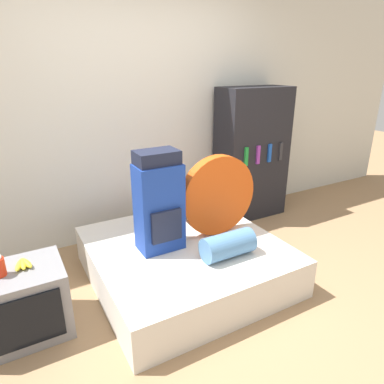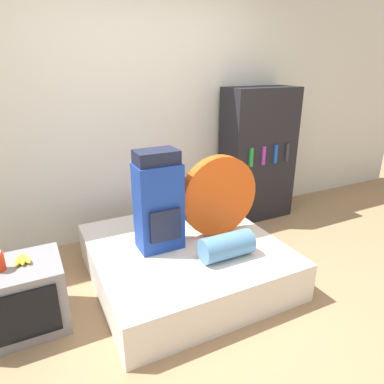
{
  "view_description": "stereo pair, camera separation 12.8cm",
  "coord_description": "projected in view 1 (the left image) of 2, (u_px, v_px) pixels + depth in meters",
  "views": [
    {
      "loc": [
        -1.21,
        -1.67,
        1.75
      ],
      "look_at": [
        0.06,
        0.59,
        0.78
      ],
      "focal_mm": 32.0,
      "sensor_mm": 36.0,
      "label": 1
    },
    {
      "loc": [
        -1.1,
        -1.73,
        1.75
      ],
      "look_at": [
        0.06,
        0.59,
        0.78
      ],
      "focal_mm": 32.0,
      "sensor_mm": 36.0,
      "label": 2
    }
  ],
  "objects": [
    {
      "name": "backpack",
      "position": [
        159.0,
        203.0,
        2.7
      ],
      "size": [
        0.36,
        0.27,
        0.82
      ],
      "color": "navy",
      "rests_on": "bed"
    },
    {
      "name": "bed",
      "position": [
        185.0,
        260.0,
        2.96
      ],
      "size": [
        1.51,
        1.52,
        0.33
      ],
      "color": "silver",
      "rests_on": "ground_plane"
    },
    {
      "name": "ground_plane",
      "position": [
        224.0,
        316.0,
        2.53
      ],
      "size": [
        16.0,
        16.0,
        0.0
      ],
      "primitive_type": "plane",
      "color": "#997551"
    },
    {
      "name": "sleeping_roll",
      "position": [
        228.0,
        245.0,
        2.67
      ],
      "size": [
        0.42,
        0.2,
        0.2
      ],
      "color": "teal",
      "rests_on": "bed"
    },
    {
      "name": "bookshelf",
      "position": [
        252.0,
        154.0,
        4.01
      ],
      "size": [
        0.83,
        0.43,
        1.52
      ],
      "color": "black",
      "rests_on": "ground_plane"
    },
    {
      "name": "television",
      "position": [
        20.0,
        303.0,
        2.29
      ],
      "size": [
        0.6,
        0.48,
        0.49
      ],
      "color": "gray",
      "rests_on": "ground_plane"
    },
    {
      "name": "tent_bag",
      "position": [
        218.0,
        195.0,
        2.97
      ],
      "size": [
        0.71,
        0.09,
        0.71
      ],
      "color": "#D14C14",
      "rests_on": "bed"
    },
    {
      "name": "banana_bunch",
      "position": [
        23.0,
        264.0,
        2.27
      ],
      "size": [
        0.13,
        0.16,
        0.04
      ],
      "color": "yellow",
      "rests_on": "television"
    },
    {
      "name": "wall_back",
      "position": [
        134.0,
        112.0,
        3.44
      ],
      "size": [
        8.0,
        0.05,
        2.6
      ],
      "color": "silver",
      "rests_on": "ground_plane"
    }
  ]
}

